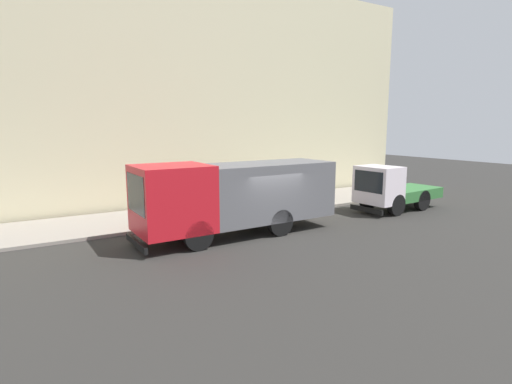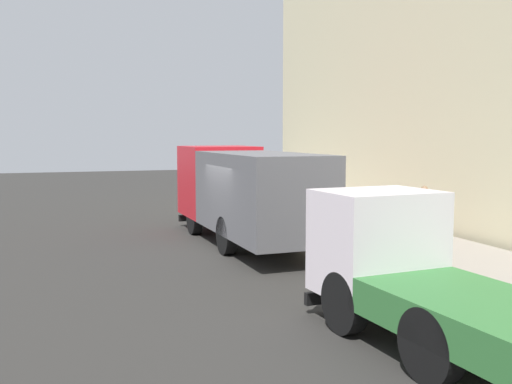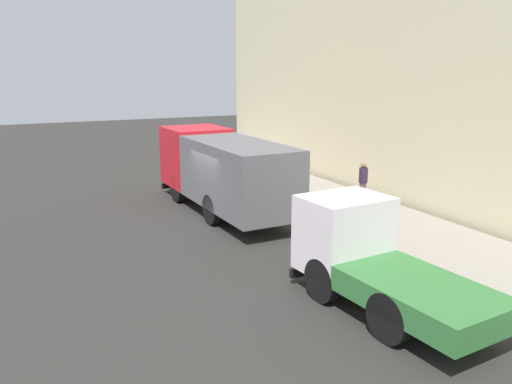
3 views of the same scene
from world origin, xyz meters
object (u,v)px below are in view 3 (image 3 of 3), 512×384
at_px(pedestrian_walking, 264,168).
at_px(pedestrian_standing, 287,178).
at_px(small_flatbed_truck, 372,259).
at_px(large_utility_truck, 222,169).
at_px(pedestrian_third, 363,182).
at_px(traffic_cone_orange, 255,178).

xyz_separation_m(pedestrian_walking, pedestrian_standing, (-0.09, -2.31, -0.01)).
distance_m(small_flatbed_truck, pedestrian_walking, 11.80).
relative_size(large_utility_truck, pedestrian_walking, 4.88).
bearing_deg(large_utility_truck, pedestrian_third, -20.00).
distance_m(pedestrian_walking, pedestrian_standing, 2.31).
xyz_separation_m(small_flatbed_truck, traffic_cone_orange, (3.03, 12.35, -0.70)).
bearing_deg(pedestrian_third, large_utility_truck, -121.31).
xyz_separation_m(pedestrian_standing, pedestrian_third, (2.40, -1.87, -0.01)).
distance_m(large_utility_truck, small_flatbed_truck, 9.01).
height_order(pedestrian_standing, traffic_cone_orange, pedestrian_standing).
xyz_separation_m(small_flatbed_truck, pedestrian_standing, (2.91, 9.10, -0.10)).
bearing_deg(small_flatbed_truck, pedestrian_third, 49.38).
bearing_deg(pedestrian_standing, small_flatbed_truck, -4.25).
distance_m(large_utility_truck, traffic_cone_orange, 4.70).
height_order(pedestrian_walking, pedestrian_standing, pedestrian_walking).
height_order(pedestrian_standing, pedestrian_third, pedestrian_standing).
bearing_deg(traffic_cone_orange, pedestrian_walking, -91.98).
bearing_deg(pedestrian_walking, small_flatbed_truck, -5.40).
relative_size(large_utility_truck, small_flatbed_truck, 1.60).
bearing_deg(pedestrian_standing, pedestrian_walking, -168.71).
xyz_separation_m(large_utility_truck, pedestrian_walking, (2.99, 2.42, -0.65)).
xyz_separation_m(pedestrian_walking, pedestrian_third, (2.32, -4.18, -0.02)).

